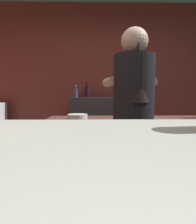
% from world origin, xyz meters
% --- Properties ---
extents(wall_back, '(5.20, 0.10, 2.70)m').
position_xyz_m(wall_back, '(0.00, 2.20, 1.35)').
color(wall_back, brown).
rests_on(wall_back, ground).
extents(prep_counter, '(2.10, 0.60, 0.89)m').
position_xyz_m(prep_counter, '(0.35, 0.73, 0.44)').
color(prep_counter, brown).
rests_on(prep_counter, ground).
extents(back_shelf, '(0.78, 0.36, 1.09)m').
position_xyz_m(back_shelf, '(-0.19, 1.92, 0.55)').
color(back_shelf, '#3A333C').
rests_on(back_shelf, ground).
extents(bartender, '(0.46, 0.53, 1.69)m').
position_xyz_m(bartender, '(0.14, 0.27, 0.98)').
color(bartender, '#353333').
rests_on(bartender, ground).
extents(mixing_bowl, '(0.21, 0.21, 0.06)m').
position_xyz_m(mixing_bowl, '(-0.36, 0.67, 0.92)').
color(mixing_bowl, silver).
rests_on(mixing_bowl, prep_counter).
extents(chefs_knife, '(0.24, 0.05, 0.01)m').
position_xyz_m(chefs_knife, '(0.42, 0.68, 0.89)').
color(chefs_knife, silver).
rests_on(chefs_knife, prep_counter).
extents(bottle_olive_oil, '(0.07, 0.07, 0.27)m').
position_xyz_m(bottle_olive_oil, '(-0.31, 1.96, 1.19)').
color(bottle_olive_oil, black).
rests_on(bottle_olive_oil, back_shelf).
extents(bottle_vinegar, '(0.05, 0.05, 0.20)m').
position_xyz_m(bottle_vinegar, '(-0.49, 1.87, 1.17)').
color(bottle_vinegar, '#335296').
rests_on(bottle_vinegar, back_shelf).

